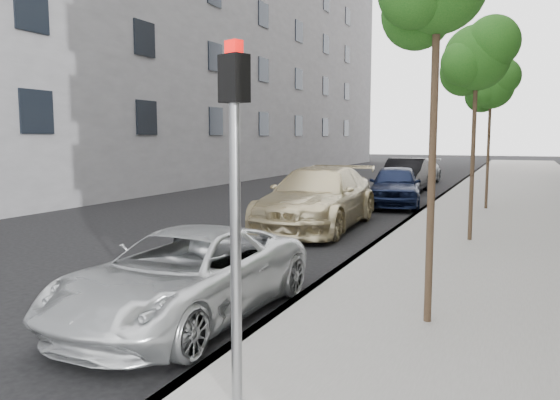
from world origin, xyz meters
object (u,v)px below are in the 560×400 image
Objects in this scene: sedan_black at (405,176)px; sedan_rear at (418,171)px; minivan at (186,275)px; sedan_blue at (395,186)px; tree_far at (492,86)px; signal_pole at (235,183)px; tree_mid at (478,57)px; suv at (318,198)px.

sedan_black is 0.99× the size of sedan_rear.
sedan_blue is at bearing 91.36° from minivan.
tree_far is 1.55× the size of signal_pole.
tree_mid reaches higher than minivan.
sedan_black is at bearing 117.49° from signal_pole.
tree_mid is at bearing -90.00° from tree_far.
tree_mid is at bearing -73.16° from sedan_black.
signal_pole is 11.01m from suv.
suv is at bearing 126.49° from signal_pole.
sedan_blue is at bearing -84.12° from sedan_black.
signal_pole is at bearing -76.46° from suv.
tree_mid reaches higher than signal_pole.
suv is 6.04m from sedan_blue.
minivan is 14.29m from sedan_blue.
minivan is at bearing -85.64° from suv.
tree_far is (0.00, 6.50, -0.11)m from tree_mid.
tree_mid reaches higher than sedan_rear.
tree_mid is at bearing -14.97° from suv.
sedan_blue is (0.00, 14.29, 0.15)m from minivan.
tree_mid is 18.78m from sedan_rear.
tree_far reaches higher than sedan_black.
tree_far is 16.25m from signal_pole.
signal_pole is 0.67× the size of sedan_rear.
sedan_black is (-2.68, 21.86, -1.39)m from signal_pole.
tree_mid reaches higher than sedan_blue.
sedan_rear is at bearing 116.82° from signal_pole.
signal_pole is at bearing -94.67° from tree_far.
tree_mid is at bearing 67.07° from minivan.
signal_pole is (-1.31, -16.05, -2.17)m from tree_far.
sedan_black is at bearing 107.95° from tree_mid.
tree_mid reaches higher than tree_far.
tree_far reaches higher than minivan.
suv is (-4.32, 0.96, -3.61)m from tree_mid.
tree_far is 4.91m from sedan_blue.
signal_pole is (-1.31, -9.55, -2.28)m from tree_mid.
signal_pole reaches higher than minivan.
minivan is at bearing -89.18° from sedan_black.
tree_mid is 1.58× the size of signal_pole.
tree_far is 1.11× the size of sedan_blue.
tree_mid is 9.91m from signal_pole.
suv is (-3.01, 10.51, -1.33)m from signal_pole.
tree_mid is 0.87× the size of suv.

